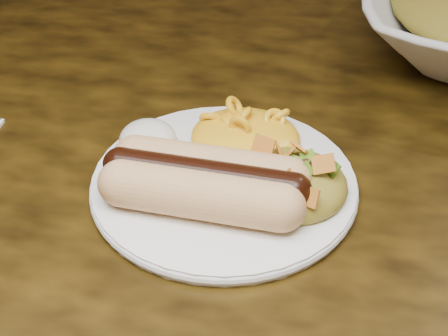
# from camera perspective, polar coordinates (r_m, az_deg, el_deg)

# --- Properties ---
(table) EXTENTS (1.60, 0.90, 0.75)m
(table) POSITION_cam_1_polar(r_m,az_deg,el_deg) (0.65, -0.34, -2.85)
(table) COLOR #432E0A
(table) RESTS_ON floor
(plate) EXTENTS (0.22, 0.22, 0.01)m
(plate) POSITION_cam_1_polar(r_m,az_deg,el_deg) (0.51, -0.00, -1.33)
(plate) COLOR white
(plate) RESTS_ON table
(hotdog) EXTENTS (0.13, 0.07, 0.03)m
(hotdog) POSITION_cam_1_polar(r_m,az_deg,el_deg) (0.48, -1.57, -1.04)
(hotdog) COLOR #F3AF6A
(hotdog) RESTS_ON plate
(mac_and_cheese) EXTENTS (0.11, 0.11, 0.03)m
(mac_and_cheese) POSITION_cam_1_polar(r_m,az_deg,el_deg) (0.54, 1.82, 3.63)
(mac_and_cheese) COLOR yellow
(mac_and_cheese) RESTS_ON plate
(sour_cream) EXTENTS (0.05, 0.05, 0.03)m
(sour_cream) POSITION_cam_1_polar(r_m,az_deg,el_deg) (0.53, -6.39, 2.86)
(sour_cream) COLOR silver
(sour_cream) RESTS_ON plate
(taco_salad) EXTENTS (0.08, 0.08, 0.04)m
(taco_salad) POSITION_cam_1_polar(r_m,az_deg,el_deg) (0.49, 5.51, -0.63)
(taco_salad) COLOR #C84F20
(taco_salad) RESTS_ON plate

